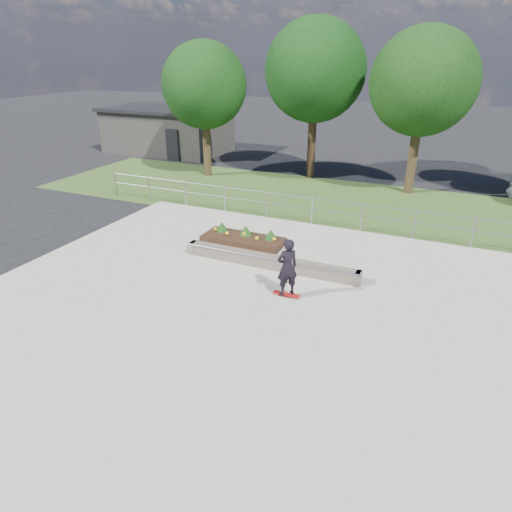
% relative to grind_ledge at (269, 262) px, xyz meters
% --- Properties ---
extents(ground, '(120.00, 120.00, 0.00)m').
position_rel_grind_ledge_xyz_m(ground, '(-0.01, -2.97, -0.26)').
color(ground, black).
rests_on(ground, ground).
extents(grass_verge, '(30.00, 8.00, 0.02)m').
position_rel_grind_ledge_xyz_m(grass_verge, '(-0.01, 8.03, -0.25)').
color(grass_verge, '#324D1E').
rests_on(grass_verge, ground).
extents(concrete_slab, '(15.00, 15.00, 0.06)m').
position_rel_grind_ledge_xyz_m(concrete_slab, '(-0.01, -2.97, -0.23)').
color(concrete_slab, '#A9A696').
rests_on(concrete_slab, ground).
extents(fence, '(20.06, 0.06, 1.20)m').
position_rel_grind_ledge_xyz_m(fence, '(-0.01, 4.53, 0.51)').
color(fence, '#96999E').
rests_on(fence, ground).
extents(building, '(8.40, 5.40, 3.00)m').
position_rel_grind_ledge_xyz_m(building, '(-14.01, 15.03, 1.25)').
color(building, '#312E2B').
rests_on(building, ground).
extents(tree_far_left, '(4.55, 4.55, 7.15)m').
position_rel_grind_ledge_xyz_m(tree_far_left, '(-8.01, 10.03, 4.59)').
color(tree_far_left, '#362515').
rests_on(tree_far_left, ground).
extents(tree_mid_left, '(5.25, 5.25, 8.25)m').
position_rel_grind_ledge_xyz_m(tree_mid_left, '(-2.51, 12.03, 5.34)').
color(tree_mid_left, black).
rests_on(tree_mid_left, ground).
extents(tree_mid_right, '(4.90, 4.90, 7.70)m').
position_rel_grind_ledge_xyz_m(tree_mid_right, '(2.99, 11.03, 4.97)').
color(tree_mid_right, '#352415').
rests_on(tree_mid_right, ground).
extents(grind_ledge, '(6.00, 0.44, 0.43)m').
position_rel_grind_ledge_xyz_m(grind_ledge, '(0.00, 0.00, 0.00)').
color(grind_ledge, brown).
rests_on(grind_ledge, concrete_slab).
extents(planter_bed, '(3.00, 1.20, 0.61)m').
position_rel_grind_ledge_xyz_m(planter_bed, '(-1.67, 1.55, -0.02)').
color(planter_bed, black).
rests_on(planter_bed, concrete_slab).
extents(skateboarder, '(0.80, 0.72, 1.78)m').
position_rel_grind_ledge_xyz_m(skateboarder, '(1.20, -1.59, 0.72)').
color(skateboarder, white).
rests_on(skateboarder, concrete_slab).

